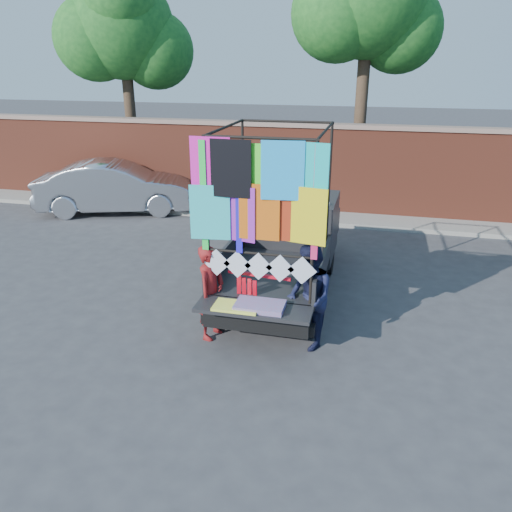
% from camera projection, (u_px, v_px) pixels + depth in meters
% --- Properties ---
extents(ground, '(90.00, 90.00, 0.00)m').
position_uv_depth(ground, '(267.00, 324.00, 8.65)').
color(ground, '#38383A').
rests_on(ground, ground).
extents(brick_wall, '(30.00, 0.45, 2.61)m').
position_uv_depth(brick_wall, '(320.00, 169.00, 14.50)').
color(brick_wall, brown).
rests_on(brick_wall, ground).
extents(curb, '(30.00, 1.20, 0.12)m').
position_uv_depth(curb, '(315.00, 217.00, 14.33)').
color(curb, gray).
rests_on(curb, ground).
extents(tree_left, '(4.20, 3.30, 7.05)m').
position_uv_depth(tree_left, '(122.00, 31.00, 15.56)').
color(tree_left, '#38281C').
rests_on(tree_left, ground).
extents(tree_mid, '(4.20, 3.30, 7.73)m').
position_uv_depth(tree_mid, '(369.00, 4.00, 13.68)').
color(tree_mid, '#38281C').
rests_on(tree_mid, ground).
extents(pickup_truck, '(2.08, 5.21, 3.28)m').
position_uv_depth(pickup_truck, '(288.00, 243.00, 10.06)').
color(pickup_truck, black).
rests_on(pickup_truck, ground).
extents(sedan, '(4.84, 2.94, 1.51)m').
position_uv_depth(sedan, '(117.00, 187.00, 14.79)').
color(sedan, '#B5B7BC').
rests_on(sedan, ground).
extents(woman, '(0.49, 0.64, 1.58)m').
position_uv_depth(woman, '(211.00, 292.00, 7.99)').
color(woman, maroon).
rests_on(woman, ground).
extents(man, '(0.94, 1.02, 1.69)m').
position_uv_depth(man, '(309.00, 297.00, 7.70)').
color(man, '#161A38').
rests_on(man, ground).
extents(streamer_bundle, '(1.02, 0.14, 0.70)m').
position_uv_depth(streamer_bundle, '(252.00, 287.00, 7.82)').
color(streamer_bundle, red).
rests_on(streamer_bundle, ground).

